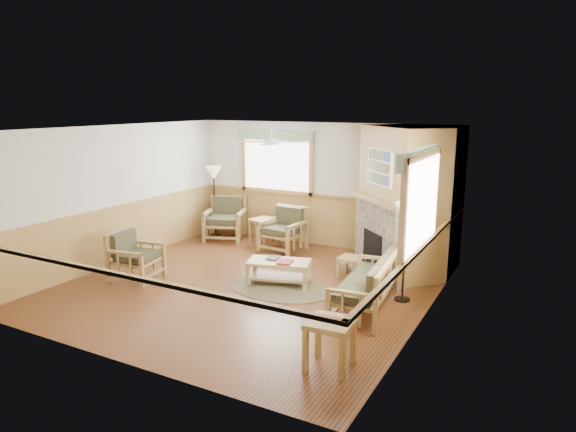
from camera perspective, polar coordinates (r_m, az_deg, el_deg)
The scene contains 24 objects.
floor at distance 9.02m, azimuth -4.39°, elevation -7.78°, with size 6.00×6.00×0.01m, color #5B3219.
ceiling at distance 8.47m, azimuth -4.70°, elevation 9.65°, with size 6.00×6.00×0.01m, color white.
wall_back at distance 11.24m, azimuth 3.75°, elevation 3.46°, with size 6.00×0.02×2.70m, color silver.
wall_front at distance 6.40m, azimuth -19.20°, elevation -4.24°, with size 6.00×0.02×2.70m, color silver.
wall_left at distance 10.54m, azimuth -18.41°, elevation 2.23°, with size 0.02×6.00×2.70m, color silver.
wall_right at distance 7.49m, azimuth 15.18°, elevation -1.58°, with size 0.02×6.00×2.70m, color silver.
wainscot at distance 8.84m, azimuth -4.45°, elevation -4.40°, with size 6.00×6.00×1.10m, color #AF8647, non-canonical shape.
fireplace at distance 9.66m, azimuth 12.51°, elevation 1.69°, with size 2.20×2.20×2.70m, color #AF8647, non-canonical shape.
window_back at distance 11.57m, azimuth -1.28°, elevation 9.62°, with size 1.90×0.16×1.50m, color white, non-canonical shape.
window_right at distance 7.12m, azimuth 15.03°, elevation 7.36°, with size 0.16×1.90×1.50m, color white, non-canonical shape.
ceiling_fan at distance 8.57m, azimuth -1.88°, elevation 9.46°, with size 1.24×1.24×0.36m, color white, non-canonical shape.
sofa at distance 8.02m, azimuth 8.78°, elevation -7.33°, with size 0.74×1.80×0.83m, color #A0814B, non-canonical shape.
armchair_back_left at distance 11.94m, azimuth -7.02°, elevation -0.31°, with size 0.86×0.86×0.96m, color #A0814B, non-canonical shape.
armchair_back_right at distance 10.98m, azimuth -0.58°, elevation -1.49°, with size 0.81×0.81×0.91m, color #A0814B, non-canonical shape.
armchair_left at distance 9.64m, azimuth -16.53°, elevation -4.20°, with size 0.76×0.76×0.86m, color #A0814B, non-canonical shape.
coffee_table at distance 9.00m, azimuth -1.02°, elevation -6.30°, with size 1.08×0.54×0.43m, color #A0814B, non-canonical shape.
end_table_chairs at distance 11.40m, azimuth -2.62°, elevation -1.80°, with size 0.54×0.51×0.60m, color #A0814B, non-canonical shape.
end_table_sofa at distance 6.32m, azimuth 4.67°, elevation -14.01°, with size 0.54×0.52×0.60m, color #A0814B, non-canonical shape.
footstool at distance 9.46m, azimuth 7.04°, elevation -5.63°, with size 0.43×0.43×0.37m, color #A0814B, non-canonical shape.
braided_rug at distance 8.86m, azimuth -0.91°, elevation -8.04°, with size 1.84×1.84×0.01m, color brown.
floor_lamp_left at distance 12.21m, azimuth -8.17°, elevation 1.64°, with size 0.38×0.38×1.67m, color black, non-canonical shape.
floor_lamp_right at distance 8.33m, azimuth 12.82°, elevation -3.94°, with size 0.37×0.37×1.61m, color black, non-canonical shape.
book_red at distance 8.81m, azimuth -0.33°, elevation -5.03°, with size 0.22×0.30×0.03m, color maroon.
book_dark at distance 9.05m, azimuth -1.64°, elevation -4.59°, with size 0.20×0.27×0.03m, color #282821.
Camera 1 is at (4.58, -7.10, 3.12)m, focal length 32.00 mm.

